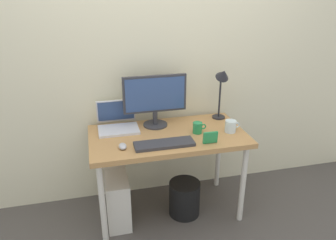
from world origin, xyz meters
TOP-DOWN VIEW (x-y plane):
  - ground_plane at (0.00, 0.00)m, footprint 6.00×6.00m
  - back_wall at (0.00, 0.38)m, footprint 4.40×0.04m
  - desk at (0.00, 0.00)m, footprint 1.22×0.64m
  - monitor at (-0.06, 0.19)m, footprint 0.52×0.20m
  - laptop at (-0.37, 0.21)m, footprint 0.32×0.28m
  - desk_lamp at (0.51, 0.19)m, footprint 0.11×0.16m
  - keyboard at (-0.07, -0.18)m, footprint 0.44×0.14m
  - mouse at (-0.37, -0.15)m, footprint 0.06×0.09m
  - coffee_mug at (0.23, -0.03)m, footprint 0.11×0.07m
  - glass_cup at (0.49, -0.08)m, footprint 0.12×0.09m
  - photo_frame at (0.26, -0.23)m, footprint 0.11×0.02m
  - computer_tower at (-0.43, -0.03)m, footprint 0.18×0.36m
  - wastebasket at (0.13, -0.07)m, footprint 0.26×0.26m

SIDE VIEW (x-z plane):
  - ground_plane at x=0.00m, z-range 0.00..0.00m
  - wastebasket at x=0.13m, z-range 0.00..0.30m
  - computer_tower at x=-0.43m, z-range 0.00..0.42m
  - desk at x=0.00m, z-range 0.29..1.02m
  - keyboard at x=-0.07m, z-range 0.73..0.75m
  - mouse at x=-0.37m, z-range 0.73..0.76m
  - coffee_mug at x=0.23m, z-range 0.73..0.82m
  - glass_cup at x=0.49m, z-range 0.73..0.82m
  - photo_frame at x=0.26m, z-range 0.73..0.82m
  - laptop at x=-0.37m, z-range 0.67..0.90m
  - monitor at x=-0.06m, z-range 0.76..1.19m
  - desk_lamp at x=0.51m, z-range 0.83..1.30m
  - back_wall at x=0.00m, z-range 0.00..2.60m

